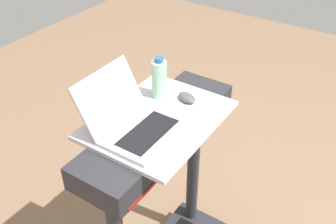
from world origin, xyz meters
TOP-DOWN VIEW (x-y plane):
  - desk_board at (0.00, 0.70)m, footprint 0.62×0.47m
  - laptop at (-0.13, 0.74)m, footprint 0.33×0.35m
  - computer_mouse at (0.18, 0.67)m, footprint 0.09×0.11m
  - water_bottle at (0.14, 0.79)m, footprint 0.07×0.07m

SIDE VIEW (x-z plane):
  - desk_board at x=0.00m, z-range 1.10..1.12m
  - computer_mouse at x=0.18m, z-range 1.12..1.16m
  - laptop at x=-0.13m, z-range 1.05..1.28m
  - water_bottle at x=0.14m, z-range 1.11..1.32m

